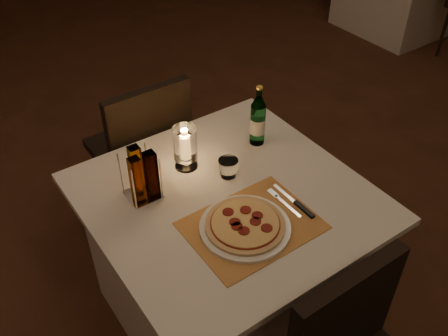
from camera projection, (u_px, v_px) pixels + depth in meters
floor at (204, 291)px, 2.45m from camera, size 8.00×10.00×0.02m
main_table at (227, 259)px, 2.11m from camera, size 1.00×1.00×0.74m
chair_far at (143, 143)px, 2.45m from camera, size 0.42×0.42×0.90m
placemat at (252, 225)px, 1.75m from camera, size 0.45×0.34×0.00m
plate at (245, 227)px, 1.74m from camera, size 0.32×0.32×0.01m
pizza at (245, 224)px, 1.73m from camera, size 0.28×0.28×0.02m
fork at (282, 201)px, 1.85m from camera, size 0.02×0.18×0.00m
knife at (300, 206)px, 1.82m from camera, size 0.02×0.22×0.01m
tumbler at (228, 168)px, 1.94m from camera, size 0.08×0.08×0.08m
water_bottle at (258, 121)px, 2.07m from camera, size 0.07×0.07×0.27m
hurricane_candle at (185, 145)px, 1.95m from camera, size 0.10×0.10×0.18m
cruet_caddy at (142, 177)px, 1.81m from camera, size 0.12×0.12×0.21m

